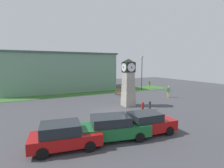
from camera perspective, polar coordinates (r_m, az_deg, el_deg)
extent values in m
plane|color=#424247|center=(18.33, 0.56, -9.34)|extent=(71.26, 71.26, 0.00)
cube|color=#9F9A8F|center=(21.23, 5.29, -6.01)|extent=(1.32, 1.32, 0.81)
cube|color=#A19C91|center=(21.06, 5.31, -3.86)|extent=(1.26, 1.26, 0.81)
cube|color=#9B968B|center=(20.93, 5.33, -1.68)|extent=(1.20, 1.20, 0.81)
cube|color=#9B968C|center=(20.83, 5.36, 0.53)|extent=(1.14, 1.14, 0.81)
cube|color=#A19C92|center=(20.76, 5.38, 2.75)|extent=(1.08, 1.08, 0.81)
cube|color=black|center=(20.71, 5.41, 5.48)|extent=(1.21, 1.21, 1.17)
cylinder|color=white|center=(21.25, 4.52, 5.52)|extent=(0.99, 0.04, 0.99)
cube|color=black|center=(21.27, 4.48, 5.52)|extent=(0.06, 0.18, 0.19)
cube|color=black|center=(21.27, 4.48, 5.52)|extent=(0.04, 0.35, 0.21)
cylinder|color=white|center=(20.18, 6.35, 5.44)|extent=(0.99, 0.04, 0.99)
cube|color=black|center=(20.16, 6.40, 5.44)|extent=(0.06, 0.07, 0.23)
cube|color=black|center=(20.16, 6.40, 5.44)|extent=(0.04, 0.37, 0.16)
cylinder|color=white|center=(21.05, 6.87, 5.48)|extent=(0.04, 0.99, 0.99)
cube|color=black|center=(21.07, 6.94, 5.48)|extent=(0.13, 0.06, 0.22)
cube|color=black|center=(21.07, 6.94, 5.48)|extent=(0.34, 0.04, 0.22)
cylinder|color=white|center=(20.39, 3.91, 5.48)|extent=(0.04, 0.99, 0.99)
cube|color=black|center=(20.38, 3.83, 5.48)|extent=(0.16, 0.06, 0.21)
cube|color=black|center=(20.38, 3.83, 5.48)|extent=(0.30, 0.04, 0.28)
pyramid|color=black|center=(20.71, 5.44, 7.66)|extent=(1.27, 1.27, 0.40)
cylinder|color=#333338|center=(19.70, 12.20, -7.07)|extent=(0.25, 0.25, 0.85)
sphere|color=#333338|center=(19.60, 12.23, -5.76)|extent=(0.23, 0.23, 0.23)
cylinder|color=maroon|center=(18.56, 9.97, -7.68)|extent=(0.24, 0.24, 0.97)
sphere|color=maroon|center=(18.44, 10.01, -6.11)|extent=(0.22, 0.22, 0.22)
cube|color=#A51111|center=(11.30, -14.78, -16.79)|extent=(4.35, 2.45, 0.67)
cube|color=#1E2328|center=(11.05, -16.54, -13.76)|extent=(2.49, 2.04, 0.63)
cylinder|color=black|center=(12.35, -8.83, -15.98)|extent=(0.66, 0.31, 0.64)
cylinder|color=black|center=(10.74, -7.17, -19.59)|extent=(0.66, 0.31, 0.64)
cylinder|color=black|center=(12.25, -21.25, -16.57)|extent=(0.66, 0.31, 0.64)
cylinder|color=black|center=(10.62, -21.79, -20.35)|extent=(0.66, 0.31, 0.64)
cube|color=#19602D|center=(12.15, 1.07, -14.64)|extent=(4.79, 2.74, 0.75)
cube|color=#1E2328|center=(11.84, -0.53, -11.77)|extent=(2.77, 2.19, 0.59)
cylinder|color=black|center=(13.47, 5.89, -13.97)|extent=(0.67, 0.34, 0.64)
cylinder|color=black|center=(11.93, 9.04, -16.82)|extent=(0.67, 0.34, 0.64)
cylinder|color=black|center=(12.81, -6.30, -15.09)|extent=(0.67, 0.34, 0.64)
cylinder|color=black|center=(11.19, -4.88, -18.43)|extent=(0.67, 0.34, 0.64)
cube|color=#A51111|center=(13.27, 11.69, -12.91)|extent=(3.95, 2.13, 0.75)
cube|color=#1E2328|center=(12.91, 10.68, -10.40)|extent=(2.22, 1.87, 0.55)
cylinder|color=black|center=(14.72, 13.56, -12.31)|extent=(0.65, 0.26, 0.64)
cylinder|color=black|center=(13.40, 18.23, -14.39)|extent=(0.65, 0.26, 0.64)
cylinder|color=black|center=(13.52, 5.15, -13.88)|extent=(0.65, 0.26, 0.64)
cylinder|color=black|center=(12.08, 9.28, -16.54)|extent=(0.65, 0.26, 0.64)
cube|color=brown|center=(28.26, 2.51, -2.70)|extent=(1.39, 1.56, 0.08)
cube|color=brown|center=(28.45, 2.70, -2.13)|extent=(1.04, 1.29, 0.40)
cylinder|color=#262628|center=(28.37, 1.15, -3.12)|extent=(0.06, 0.06, 0.45)
cylinder|color=#262628|center=(27.88, 3.56, -3.30)|extent=(0.06, 0.06, 0.45)
cylinder|color=#262628|center=(28.73, 1.48, -2.99)|extent=(0.06, 0.06, 0.45)
cylinder|color=#262628|center=(28.24, 3.86, -3.17)|extent=(0.06, 0.06, 0.45)
cylinder|color=gold|center=(36.16, 12.11, -0.81)|extent=(0.14, 0.14, 0.85)
cylinder|color=gold|center=(36.02, 11.90, -0.83)|extent=(0.14, 0.14, 0.85)
cube|color=#338C4C|center=(36.00, 12.03, 0.36)|extent=(0.43, 0.30, 0.64)
sphere|color=#8C664C|center=(35.96, 12.05, 1.05)|extent=(0.23, 0.23, 0.23)
cylinder|color=gold|center=(27.53, 17.72, -3.31)|extent=(0.14, 0.14, 0.85)
cylinder|color=gold|center=(27.54, 18.13, -3.33)|extent=(0.14, 0.14, 0.85)
cube|color=#338C4C|center=(27.42, 17.98, -1.79)|extent=(0.46, 0.45, 0.64)
sphere|color=beige|center=(27.36, 18.01, -0.88)|extent=(0.23, 0.23, 0.23)
cylinder|color=#333338|center=(33.36, 9.70, 3.27)|extent=(0.14, 0.14, 6.24)
cube|color=silver|center=(33.33, 9.81, 8.83)|extent=(0.50, 0.24, 0.24)
cube|color=gray|center=(35.07, -16.60, 3.64)|extent=(19.29, 10.46, 6.71)
cube|color=#405849|center=(35.07, -16.79, 9.36)|extent=(19.87, 10.78, 0.30)
cube|color=#386B2D|center=(29.60, -16.67, -3.39)|extent=(42.76, 5.09, 0.04)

